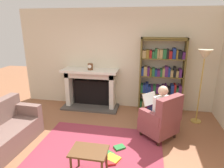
{
  "coord_description": "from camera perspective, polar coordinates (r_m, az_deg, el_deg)",
  "views": [
    {
      "loc": [
        0.86,
        -2.76,
        2.29
      ],
      "look_at": [
        0.1,
        1.2,
        1.05
      ],
      "focal_mm": 31.39,
      "sensor_mm": 36.0,
      "label": 1
    }
  ],
  "objects": [
    {
      "name": "ground",
      "position": [
        3.69,
        -5.41,
        -21.39
      ],
      "size": [
        14.0,
        14.0,
        0.0
      ],
      "primitive_type": "plane",
      "color": "#925B3D"
    },
    {
      "name": "back_wall",
      "position": [
        5.46,
        1.64,
        7.17
      ],
      "size": [
        5.6,
        0.1,
        2.7
      ],
      "primitive_type": "cube",
      "color": "beige",
      "rests_on": "ground"
    },
    {
      "name": "area_rug",
      "position": [
        3.91,
        -4.13,
        -18.67
      ],
      "size": [
        2.4,
        1.8,
        0.01
      ],
      "primitive_type": "cube",
      "color": "#8F2F40",
      "rests_on": "ground"
    },
    {
      "name": "fireplace",
      "position": [
        5.57,
        -6.1,
        -0.86
      ],
      "size": [
        1.57,
        0.64,
        1.1
      ],
      "color": "#4C4742",
      "rests_on": "ground"
    },
    {
      "name": "mantel_clock",
      "position": [
        5.31,
        -6.34,
        5.03
      ],
      "size": [
        0.14,
        0.14,
        0.17
      ],
      "color": "brown",
      "rests_on": "fireplace"
    },
    {
      "name": "bookshelf",
      "position": [
        5.27,
        14.19,
        1.99
      ],
      "size": [
        1.13,
        0.32,
        1.97
      ],
      "color": "brown",
      "rests_on": "ground"
    },
    {
      "name": "armchair_reading",
      "position": [
        4.17,
        14.2,
        -10.0
      ],
      "size": [
        0.89,
        0.89,
        0.97
      ],
      "rotation": [
        0.0,
        0.0,
        3.97
      ],
      "color": "#331E14",
      "rests_on": "ground"
    },
    {
      "name": "seated_reader",
      "position": [
        4.16,
        13.15,
        -7.04
      ],
      "size": [
        0.59,
        0.58,
        1.14
      ],
      "rotation": [
        0.0,
        0.0,
        3.97
      ],
      "color": "white",
      "rests_on": "ground"
    },
    {
      "name": "side_table",
      "position": [
        3.19,
        -6.7,
        -19.69
      ],
      "size": [
        0.56,
        0.39,
        0.46
      ],
      "color": "brown",
      "rests_on": "ground"
    },
    {
      "name": "scattered_books",
      "position": [
        3.74,
        -0.05,
        -20.1
      ],
      "size": [
        0.49,
        0.66,
        0.04
      ],
      "color": "gold",
      "rests_on": "area_rug"
    },
    {
      "name": "floor_lamp",
      "position": [
        4.85,
        25.24,
        5.98
      ],
      "size": [
        0.32,
        0.32,
        1.76
      ],
      "color": "#B7933F",
      "rests_on": "ground"
    }
  ]
}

